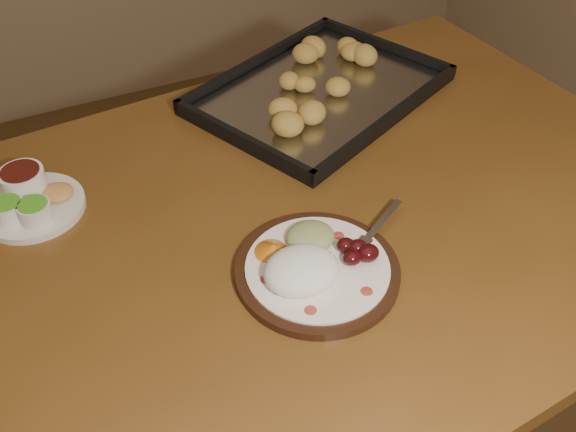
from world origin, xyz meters
TOP-DOWN VIEW (x-y plane):
  - dining_table at (0.26, 0.27)m, footprint 1.57×1.03m
  - dinner_plate at (0.31, 0.15)m, footprint 0.31×0.24m
  - condiment_saucer at (-0.04, 0.47)m, footprint 0.16×0.16m
  - baking_tray at (0.54, 0.58)m, footprint 0.57×0.51m

SIDE VIEW (x-z plane):
  - dining_table at x=0.26m, z-range 0.28..1.03m
  - baking_tray at x=0.54m, z-range 0.74..0.79m
  - dinner_plate at x=0.31m, z-range 0.74..0.80m
  - condiment_saucer at x=-0.04m, z-range 0.74..0.80m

